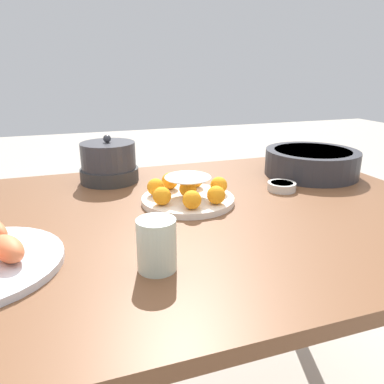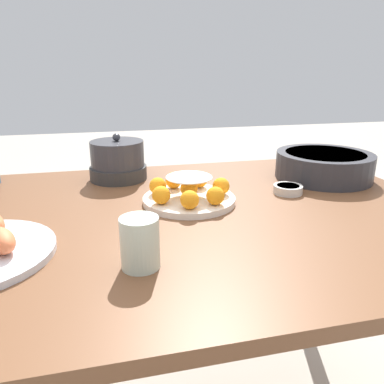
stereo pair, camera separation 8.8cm
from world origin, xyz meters
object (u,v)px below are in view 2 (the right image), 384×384
at_px(cake_plate, 189,193).
at_px(serving_bowl, 324,165).
at_px(warming_pot, 118,161).
at_px(cup_near, 140,243).
at_px(dining_table, 195,247).
at_px(sauce_bowl, 288,189).

xyz_separation_m(cake_plate, serving_bowl, (0.47, 0.13, 0.02)).
bearing_deg(warming_pot, serving_bowl, -12.43).
xyz_separation_m(cake_plate, cup_near, (-0.16, -0.31, 0.02)).
bearing_deg(dining_table, cup_near, -123.26).
height_order(dining_table, warming_pot, warming_pot).
bearing_deg(serving_bowl, dining_table, -158.00).
distance_m(serving_bowl, cup_near, 0.76).
relative_size(cake_plate, sauce_bowl, 2.98).
bearing_deg(serving_bowl, cake_plate, -165.14).
bearing_deg(serving_bowl, sauce_bowl, -147.59).
relative_size(serving_bowl, sauce_bowl, 3.67).
distance_m(serving_bowl, warming_pot, 0.66).
height_order(cake_plate, serving_bowl, serving_bowl).
bearing_deg(cup_near, cake_plate, 62.74).
xyz_separation_m(serving_bowl, cup_near, (-0.63, -0.43, 0.00)).
xyz_separation_m(cup_near, warming_pot, (-0.01, 0.57, 0.01)).
distance_m(cake_plate, cup_near, 0.35).
xyz_separation_m(dining_table, cake_plate, (-0.00, 0.07, 0.13)).
bearing_deg(cake_plate, dining_table, -89.62).
bearing_deg(dining_table, serving_bowl, 22.00).
distance_m(cake_plate, sauce_bowl, 0.29).
xyz_separation_m(dining_table, serving_bowl, (0.47, 0.19, 0.14)).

